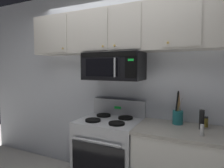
{
  "coord_description": "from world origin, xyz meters",
  "views": [
    {
      "loc": [
        1.06,
        -1.73,
        1.55
      ],
      "look_at": [
        0.0,
        0.49,
        1.35
      ],
      "focal_mm": 31.0,
      "sensor_mm": 36.0,
      "label": 1
    }
  ],
  "objects": [
    {
      "name": "utensil_crock_teal",
      "position": [
        0.8,
        0.6,
        1.01
      ],
      "size": [
        0.12,
        0.12,
        0.39
      ],
      "color": "teal",
      "rests_on": "counter_segment"
    },
    {
      "name": "stove_range",
      "position": [
        0.0,
        0.42,
        0.47
      ],
      "size": [
        0.76,
        0.69,
        1.12
      ],
      "color": "#B7BABF",
      "rests_on": "ground_plane"
    },
    {
      "name": "upper_cabinets",
      "position": [
        -0.0,
        0.57,
        2.02
      ],
      "size": [
        2.5,
        0.36,
        0.55
      ],
      "color": "#BCB7AD"
    },
    {
      "name": "spice_jar",
      "position": [
        1.09,
        0.62,
        0.96
      ],
      "size": [
        0.05,
        0.05,
        0.12
      ],
      "color": "olive",
      "rests_on": "counter_segment"
    },
    {
      "name": "back_wall",
      "position": [
        0.0,
        0.79,
        1.35
      ],
      "size": [
        5.2,
        0.1,
        2.7
      ],
      "primitive_type": "cube",
      "color": "silver",
      "rests_on": "ground_plane"
    },
    {
      "name": "pepper_mill",
      "position": [
        1.05,
        0.51,
        1.01
      ],
      "size": [
        0.05,
        0.05,
        0.21
      ],
      "primitive_type": "cylinder",
      "color": "black",
      "rests_on": "counter_segment"
    },
    {
      "name": "over_range_microwave",
      "position": [
        -0.0,
        0.54,
        1.58
      ],
      "size": [
        0.76,
        0.43,
        0.35
      ],
      "color": "black"
    },
    {
      "name": "salt_shaker",
      "position": [
        1.06,
        0.29,
        0.95
      ],
      "size": [
        0.04,
        0.04,
        0.11
      ],
      "color": "white",
      "rests_on": "counter_segment"
    }
  ]
}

